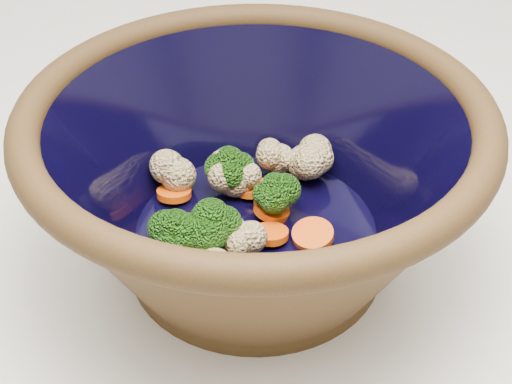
{
  "coord_description": "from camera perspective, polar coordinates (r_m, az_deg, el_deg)",
  "views": [
    {
      "loc": [
        -0.1,
        -0.51,
        1.31
      ],
      "look_at": [
        -0.04,
        -0.08,
        0.97
      ],
      "focal_mm": 50.0,
      "sensor_mm": 36.0,
      "label": 1
    }
  ],
  "objects": [
    {
      "name": "mixing_bowl",
      "position": [
        0.54,
        0.0,
        1.22
      ],
      "size": [
        0.41,
        0.41,
        0.15
      ],
      "rotation": [
        0.0,
        0.0,
        -0.29
      ],
      "color": "black",
      "rests_on": "counter"
    },
    {
      "name": "vegetable_pile",
      "position": [
        0.56,
        -2.03,
        -1.2
      ],
      "size": [
        0.15,
        0.18,
        0.05
      ],
      "color": "#608442",
      "rests_on": "mixing_bowl"
    }
  ]
}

